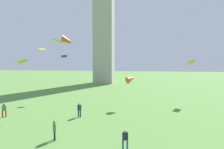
# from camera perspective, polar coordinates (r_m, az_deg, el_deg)

# --- Properties ---
(monument_obelisk) EXTENTS (5.65, 5.65, 47.76)m
(monument_obelisk) POSITION_cam_1_polar(r_m,az_deg,el_deg) (62.94, -2.36, 19.72)
(monument_obelisk) COLOR #A8A399
(monument_obelisk) RESTS_ON ground_plane
(person_1) EXTENTS (0.42, 0.53, 1.76)m
(person_1) POSITION_cam_1_polar(r_m,az_deg,el_deg) (18.81, -16.15, -14.74)
(person_1) COLOR #1E2333
(person_1) RESTS_ON ground_plane
(person_2) EXTENTS (0.48, 0.50, 1.70)m
(person_2) POSITION_cam_1_polar(r_m,az_deg,el_deg) (28.16, -28.52, -8.80)
(person_2) COLOR red
(person_2) RESTS_ON ground_plane
(person_3) EXTENTS (0.53, 0.48, 1.78)m
(person_3) POSITION_cam_1_polar(r_m,az_deg,el_deg) (25.23, -9.34, -9.71)
(person_3) COLOR #1E2333
(person_3) RESTS_ON ground_plane
(person_4) EXTENTS (0.48, 0.37, 1.60)m
(person_4) POSITION_cam_1_polar(r_m,az_deg,el_deg) (16.45, 3.79, -17.74)
(person_4) COLOR #235693
(person_4) RESTS_ON ground_plane
(kite_flying_0) EXTENTS (2.45, 1.99, 1.80)m
(kite_flying_0) POSITION_cam_1_polar(r_m,az_deg,el_deg) (30.19, -12.63, 9.33)
(kite_flying_0) COLOR #D04C2E
(kite_flying_1) EXTENTS (1.45, 1.56, 1.00)m
(kite_flying_1) POSITION_cam_1_polar(r_m,az_deg,el_deg) (35.96, 21.78, 3.23)
(kite_flying_1) COLOR orange
(kite_flying_2) EXTENTS (2.00, 1.94, 1.44)m
(kite_flying_2) POSITION_cam_1_polar(r_m,az_deg,el_deg) (30.06, 5.50, -1.22)
(kite_flying_2) COLOR #D35A24
(kite_flying_4) EXTENTS (1.49, 1.59, 0.39)m
(kite_flying_4) POSITION_cam_1_polar(r_m,az_deg,el_deg) (20.15, -14.68, 9.16)
(kite_flying_4) COLOR gold
(kite_flying_5) EXTENTS (1.19, 1.08, 0.44)m
(kite_flying_5) POSITION_cam_1_polar(r_m,az_deg,el_deg) (37.12, -13.54, 5.10)
(kite_flying_5) COLOR #3018CF
(kite_flying_7) EXTENTS (1.03, 1.09, 0.25)m
(kite_flying_7) POSITION_cam_1_polar(r_m,az_deg,el_deg) (26.58, -19.33, 6.87)
(kite_flying_7) COLOR gold
(kite_flying_8) EXTENTS (1.82, 1.74, 0.92)m
(kite_flying_8) POSITION_cam_1_polar(r_m,az_deg,el_deg) (37.61, -24.19, 3.50)
(kite_flying_8) COLOR #CAD527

